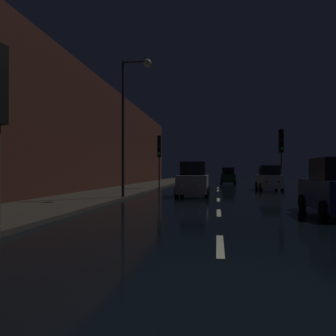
% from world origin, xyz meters
% --- Properties ---
extents(ground, '(27.22, 84.00, 0.02)m').
position_xyz_m(ground, '(0.00, 24.50, -0.01)').
color(ground, black).
extents(sidewalk_left, '(4.40, 84.00, 0.15)m').
position_xyz_m(sidewalk_left, '(-7.41, 24.50, 0.07)').
color(sidewalk_left, '#38332B').
rests_on(sidewalk_left, ground).
extents(building_facade_left, '(0.80, 63.00, 9.35)m').
position_xyz_m(building_facade_left, '(-10.01, 21.00, 4.67)').
color(building_facade_left, '#472319').
rests_on(building_facade_left, ground).
extents(lane_centerline, '(0.16, 26.95, 0.01)m').
position_xyz_m(lane_centerline, '(0.00, 15.44, 0.01)').
color(lane_centerline, beige).
rests_on(lane_centerline, ground).
extents(traffic_light_far_right, '(0.37, 0.48, 5.01)m').
position_xyz_m(traffic_light_far_right, '(5.11, 23.86, 3.65)').
color(traffic_light_far_right, '#38383A').
rests_on(traffic_light_far_right, ground).
extents(traffic_light_far_left, '(0.33, 0.47, 4.73)m').
position_xyz_m(traffic_light_far_left, '(-5.11, 24.51, 3.43)').
color(traffic_light_far_left, '#38383A').
rests_on(traffic_light_far_left, ground).
extents(streetlamp_overhead, '(1.70, 0.44, 7.86)m').
position_xyz_m(streetlamp_overhead, '(-4.88, 13.88, 5.15)').
color(streetlamp_overhead, '#2D2D30').
rests_on(streetlamp_overhead, ground).
extents(car_approaching_headlights, '(2.01, 4.35, 2.19)m').
position_xyz_m(car_approaching_headlights, '(-1.57, 17.14, 1.00)').
color(car_approaching_headlights, '#A5A8AD').
rests_on(car_approaching_headlights, ground).
extents(car_parked_right_far, '(1.91, 4.13, 2.08)m').
position_xyz_m(car_parked_right_far, '(4.31, 25.02, 0.95)').
color(car_parked_right_far, silver).
rests_on(car_parked_right_far, ground).
extents(car_distant_taillights, '(1.88, 4.08, 2.06)m').
position_xyz_m(car_distant_taillights, '(1.30, 38.56, 0.94)').
color(car_distant_taillights, '#0F3819').
rests_on(car_distant_taillights, ground).
extents(car_parked_right_near, '(1.92, 4.16, 2.09)m').
position_xyz_m(car_parked_right_near, '(4.31, 8.85, 0.96)').
color(car_parked_right_near, '#141E51').
rests_on(car_parked_right_near, ground).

